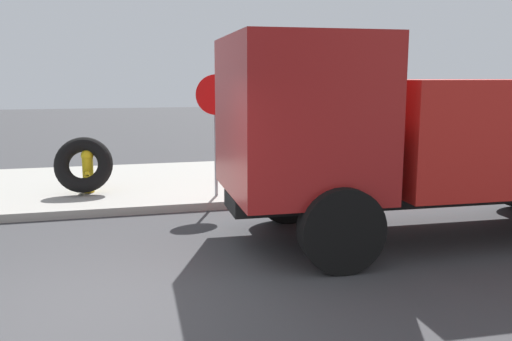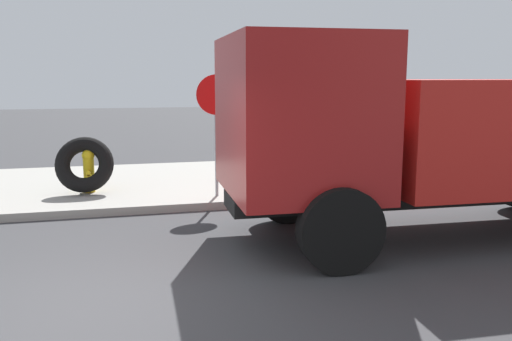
# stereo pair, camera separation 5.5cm
# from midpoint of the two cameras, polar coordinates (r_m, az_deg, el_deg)

# --- Properties ---
(ground_plane) EXTENTS (80.00, 80.00, 0.00)m
(ground_plane) POSITION_cam_midpoint_polar(r_m,az_deg,el_deg) (6.24, -16.70, -13.68)
(ground_plane) COLOR #38383A
(sidewalk_curb) EXTENTS (36.00, 5.00, 0.15)m
(sidewalk_curb) POSITION_cam_midpoint_polar(r_m,az_deg,el_deg) (12.46, -15.72, -1.58)
(sidewalk_curb) COLOR #99968E
(sidewalk_curb) RESTS_ON ground
(fire_hydrant) EXTENTS (0.25, 0.56, 0.87)m
(fire_hydrant) POSITION_cam_midpoint_polar(r_m,az_deg,el_deg) (11.42, -17.29, 0.09)
(fire_hydrant) COLOR yellow
(fire_hydrant) RESTS_ON sidewalk_curb
(loose_tire) EXTENTS (1.20, 0.82, 1.16)m
(loose_tire) POSITION_cam_midpoint_polar(r_m,az_deg,el_deg) (11.31, -17.70, 0.58)
(loose_tire) COLOR black
(loose_tire) RESTS_ON sidewalk_curb
(stop_sign) EXTENTS (0.76, 0.08, 2.34)m
(stop_sign) POSITION_cam_midpoint_polar(r_m,az_deg,el_deg) (10.46, -4.39, 6.08)
(stop_sign) COLOR gray
(stop_sign) RESTS_ON sidewalk_curb
(dump_truck_red) EXTENTS (7.07, 2.98, 3.00)m
(dump_truck_red) POSITION_cam_midpoint_polar(r_m,az_deg,el_deg) (8.77, 18.80, 3.81)
(dump_truck_red) COLOR red
(dump_truck_red) RESTS_ON ground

